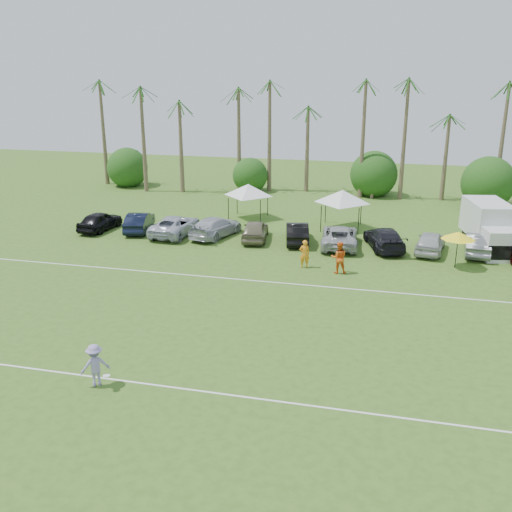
# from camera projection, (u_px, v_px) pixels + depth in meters

# --- Properties ---
(ground) EXTENTS (120.00, 120.00, 0.00)m
(ground) POSITION_uv_depth(u_px,v_px,m) (147.00, 416.00, 20.08)
(ground) COLOR #3A5F1C
(ground) RESTS_ON ground
(field_lines) EXTENTS (80.00, 12.10, 0.01)m
(field_lines) POSITION_uv_depth(u_px,v_px,m) (216.00, 323.00, 27.46)
(field_lines) COLOR white
(field_lines) RESTS_ON ground
(palm_tree_0) EXTENTS (2.40, 2.40, 8.90)m
(palm_tree_0) POSITION_uv_depth(u_px,v_px,m) (96.00, 112.00, 57.73)
(palm_tree_0) COLOR brown
(palm_tree_0) RESTS_ON ground
(palm_tree_1) EXTENTS (2.40, 2.40, 9.90)m
(palm_tree_1) POSITION_uv_depth(u_px,v_px,m) (141.00, 104.00, 56.34)
(palm_tree_1) COLOR brown
(palm_tree_1) RESTS_ON ground
(palm_tree_2) EXTENTS (2.40, 2.40, 10.90)m
(palm_tree_2) POSITION_uv_depth(u_px,v_px,m) (188.00, 95.00, 54.95)
(palm_tree_2) COLOR brown
(palm_tree_2) RESTS_ON ground
(palm_tree_3) EXTENTS (2.40, 2.40, 11.90)m
(palm_tree_3) POSITION_uv_depth(u_px,v_px,m) (228.00, 86.00, 53.79)
(palm_tree_3) COLOR brown
(palm_tree_3) RESTS_ON ground
(palm_tree_4) EXTENTS (2.40, 2.40, 8.90)m
(palm_tree_4) POSITION_uv_depth(u_px,v_px,m) (269.00, 115.00, 53.71)
(palm_tree_4) COLOR brown
(palm_tree_4) RESTS_ON ground
(palm_tree_5) EXTENTS (2.40, 2.40, 9.90)m
(palm_tree_5) POSITION_uv_depth(u_px,v_px,m) (311.00, 106.00, 52.54)
(palm_tree_5) COLOR brown
(palm_tree_5) RESTS_ON ground
(palm_tree_6) EXTENTS (2.40, 2.40, 10.90)m
(palm_tree_6) POSITION_uv_depth(u_px,v_px,m) (356.00, 97.00, 51.38)
(palm_tree_6) COLOR brown
(palm_tree_6) RESTS_ON ground
(palm_tree_7) EXTENTS (2.40, 2.40, 11.90)m
(palm_tree_7) POSITION_uv_depth(u_px,v_px,m) (402.00, 88.00, 50.22)
(palm_tree_7) COLOR brown
(palm_tree_7) RESTS_ON ground
(palm_tree_8) EXTENTS (2.40, 2.40, 8.90)m
(palm_tree_8) POSITION_uv_depth(u_px,v_px,m) (458.00, 119.00, 49.91)
(palm_tree_8) COLOR brown
(palm_tree_8) RESTS_ON ground
(bush_tree_0) EXTENTS (4.00, 4.00, 4.00)m
(bush_tree_0) POSITION_uv_depth(u_px,v_px,m) (131.00, 167.00, 59.76)
(bush_tree_0) COLOR brown
(bush_tree_0) RESTS_ON ground
(bush_tree_1) EXTENTS (4.00, 4.00, 4.00)m
(bush_tree_1) POSITION_uv_depth(u_px,v_px,m) (251.00, 172.00, 56.86)
(bush_tree_1) COLOR brown
(bush_tree_1) RESTS_ON ground
(bush_tree_2) EXTENTS (4.00, 4.00, 4.00)m
(bush_tree_2) POSITION_uv_depth(u_px,v_px,m) (373.00, 178.00, 54.17)
(bush_tree_2) COLOR brown
(bush_tree_2) RESTS_ON ground
(bush_tree_3) EXTENTS (4.00, 4.00, 4.00)m
(bush_tree_3) POSITION_uv_depth(u_px,v_px,m) (485.00, 182.00, 51.94)
(bush_tree_3) COLOR brown
(bush_tree_3) RESTS_ON ground
(sideline_player_a) EXTENTS (0.73, 0.58, 1.75)m
(sideline_player_a) POSITION_uv_depth(u_px,v_px,m) (304.00, 254.00, 34.86)
(sideline_player_a) COLOR orange
(sideline_player_a) RESTS_ON ground
(sideline_player_b) EXTENTS (1.07, 0.90, 1.94)m
(sideline_player_b) POSITION_uv_depth(u_px,v_px,m) (339.00, 258.00, 33.86)
(sideline_player_b) COLOR orange
(sideline_player_b) RESTS_ON ground
(box_truck) EXTENTS (3.37, 6.34, 3.11)m
(box_truck) POSITION_uv_depth(u_px,v_px,m) (490.00, 225.00, 38.18)
(box_truck) COLOR silver
(box_truck) RESTS_ON ground
(canopy_tent_left) EXTENTS (4.07, 4.07, 3.30)m
(canopy_tent_left) POSITION_uv_depth(u_px,v_px,m) (248.00, 184.00, 45.76)
(canopy_tent_left) COLOR black
(canopy_tent_left) RESTS_ON ground
(canopy_tent_right) EXTENTS (4.27, 4.27, 3.46)m
(canopy_tent_right) POSITION_uv_depth(u_px,v_px,m) (343.00, 190.00, 42.82)
(canopy_tent_right) COLOR black
(canopy_tent_right) RESTS_ON ground
(market_umbrella) EXTENTS (2.06, 2.06, 2.29)m
(market_umbrella) POSITION_uv_depth(u_px,v_px,m) (458.00, 236.00, 34.43)
(market_umbrella) COLOR black
(market_umbrella) RESTS_ON ground
(frisbee_player) EXTENTS (1.36, 1.18, 1.72)m
(frisbee_player) POSITION_uv_depth(u_px,v_px,m) (95.00, 365.00, 21.80)
(frisbee_player) COLOR #9688C1
(frisbee_player) RESTS_ON ground
(parked_car_0) EXTENTS (2.08, 4.36, 1.44)m
(parked_car_0) POSITION_uv_depth(u_px,v_px,m) (100.00, 221.00, 42.98)
(parked_car_0) COLOR black
(parked_car_0) RESTS_ON ground
(parked_car_1) EXTENTS (2.39, 4.59, 1.44)m
(parked_car_1) POSITION_uv_depth(u_px,v_px,m) (139.00, 222.00, 42.75)
(parked_car_1) COLOR black
(parked_car_1) RESTS_ON ground
(parked_car_2) EXTENTS (2.65, 5.30, 1.44)m
(parked_car_2) POSITION_uv_depth(u_px,v_px,m) (175.00, 225.00, 41.76)
(parked_car_2) COLOR #B6B9C7
(parked_car_2) RESTS_ON ground
(parked_car_3) EXTENTS (3.32, 5.33, 1.44)m
(parked_car_3) POSITION_uv_depth(u_px,v_px,m) (216.00, 227.00, 41.39)
(parked_car_3) COLOR #B4B5BE
(parked_car_3) RESTS_ON ground
(parked_car_4) EXTENTS (2.25, 4.42, 1.44)m
(parked_car_4) POSITION_uv_depth(u_px,v_px,m) (255.00, 230.00, 40.55)
(parked_car_4) COLOR #7A7255
(parked_car_4) RESTS_ON ground
(parked_car_5) EXTENTS (2.36, 4.58, 1.44)m
(parked_car_5) POSITION_uv_depth(u_px,v_px,m) (297.00, 232.00, 40.00)
(parked_car_5) COLOR black
(parked_car_5) RESTS_ON ground
(parked_car_6) EXTENTS (2.81, 5.36, 1.44)m
(parked_car_6) POSITION_uv_depth(u_px,v_px,m) (340.00, 236.00, 39.09)
(parked_car_6) COLOR #A9AAAB
(parked_car_6) RESTS_ON ground
(parked_car_7) EXTENTS (3.30, 5.32, 1.44)m
(parked_car_7) POSITION_uv_depth(u_px,v_px,m) (384.00, 238.00, 38.60)
(parked_car_7) COLOR black
(parked_car_7) RESTS_ON ground
(parked_car_8) EXTENTS (2.35, 4.44, 1.44)m
(parked_car_8) POSITION_uv_depth(u_px,v_px,m) (430.00, 242.00, 37.77)
(parked_car_8) COLOR #BBBBBB
(parked_car_8) RESTS_ON ground
(parked_car_9) EXTENTS (1.92, 4.49, 1.44)m
(parked_car_9) POSITION_uv_depth(u_px,v_px,m) (478.00, 244.00, 37.40)
(parked_car_9) COLOR slate
(parked_car_9) RESTS_ON ground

